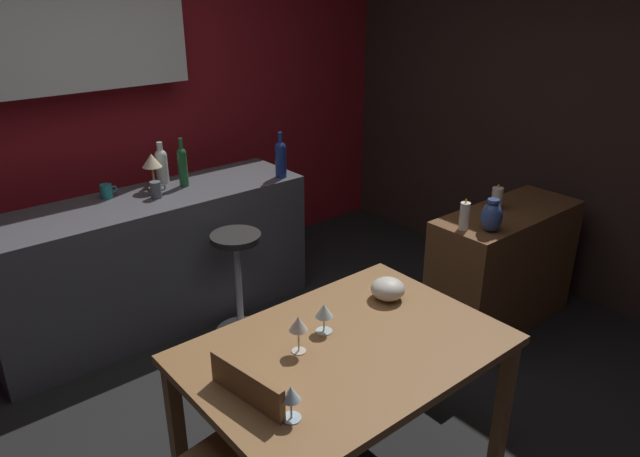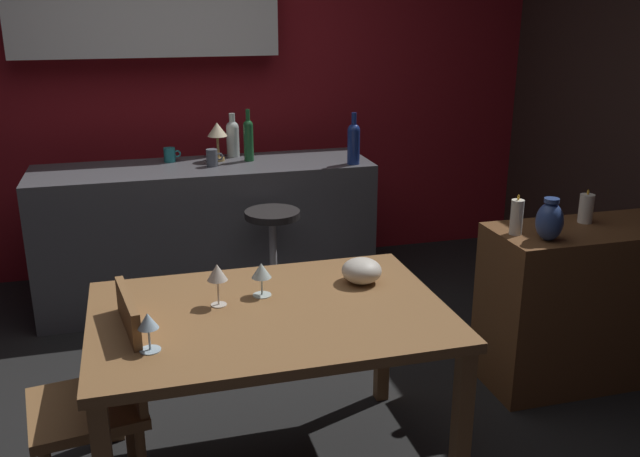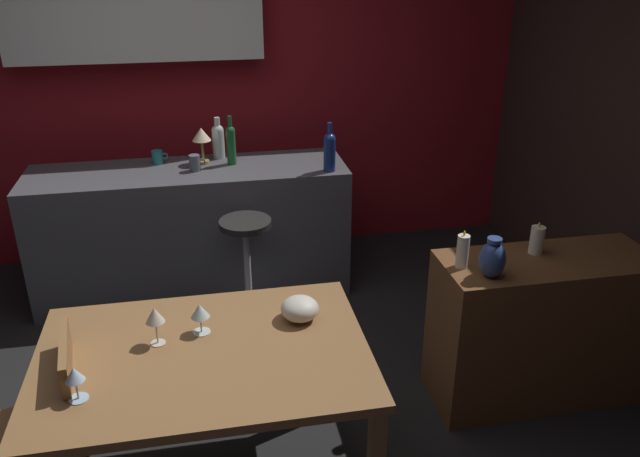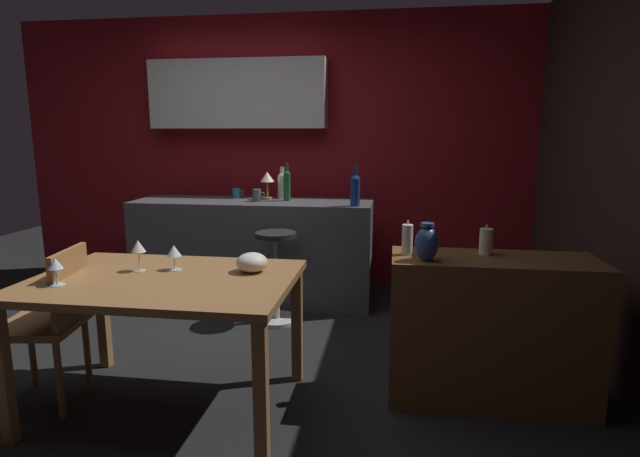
% 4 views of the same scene
% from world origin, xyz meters
% --- Properties ---
extents(ground_plane, '(9.00, 9.00, 0.00)m').
position_xyz_m(ground_plane, '(0.00, 0.00, 0.00)').
color(ground_plane, black).
extents(wall_kitchen_back, '(5.20, 0.33, 2.60)m').
position_xyz_m(wall_kitchen_back, '(-0.06, 2.08, 1.41)').
color(wall_kitchen_back, maroon).
rests_on(wall_kitchen_back, ground_plane).
extents(dining_table, '(1.36, 0.94, 0.74)m').
position_xyz_m(dining_table, '(0.01, -0.46, 0.66)').
color(dining_table, olive).
rests_on(dining_table, ground_plane).
extents(kitchen_counter, '(2.10, 0.60, 0.90)m').
position_xyz_m(kitchen_counter, '(-0.03, 1.40, 0.45)').
color(kitchen_counter, '#4C4C51').
rests_on(kitchen_counter, ground_plane).
extents(sideboard_cabinet, '(1.10, 0.44, 0.82)m').
position_xyz_m(sideboard_cabinet, '(1.75, -0.11, 0.41)').
color(sideboard_cabinet, brown).
rests_on(sideboard_cabinet, ground_plane).
extents(chair_near_window, '(0.45, 0.45, 0.88)m').
position_xyz_m(chair_near_window, '(-0.62, -0.50, 0.49)').
color(chair_near_window, olive).
rests_on(chair_near_window, ground_plane).
extents(bar_stool, '(0.34, 0.34, 0.73)m').
position_xyz_m(bar_stool, '(0.30, 0.88, 0.39)').
color(bar_stool, '#262323').
rests_on(bar_stool, ground_plane).
extents(wine_glass_left, '(0.07, 0.07, 0.14)m').
position_xyz_m(wine_glass_left, '(-0.44, -0.67, 0.84)').
color(wine_glass_left, silver).
rests_on(wine_glass_left, dining_table).
extents(wine_glass_right, '(0.08, 0.08, 0.14)m').
position_xyz_m(wine_glass_right, '(0.01, -0.32, 0.84)').
color(wine_glass_right, silver).
rests_on(wine_glass_right, dining_table).
extents(wine_glass_center, '(0.08, 0.08, 0.17)m').
position_xyz_m(wine_glass_center, '(-0.17, -0.37, 0.87)').
color(wine_glass_center, silver).
rests_on(wine_glass_center, dining_table).
extents(fruit_bowl, '(0.17, 0.17, 0.11)m').
position_xyz_m(fruit_bowl, '(0.44, -0.29, 0.79)').
color(fruit_bowl, beige).
rests_on(fruit_bowl, dining_table).
extents(wine_bottle_clear, '(0.08, 0.08, 0.28)m').
position_xyz_m(wine_bottle_clear, '(0.19, 1.62, 1.03)').
color(wine_bottle_clear, silver).
rests_on(wine_bottle_clear, kitchen_counter).
extents(wine_bottle_cobalt, '(0.08, 0.08, 0.32)m').
position_xyz_m(wine_bottle_cobalt, '(0.89, 1.20, 1.04)').
color(wine_bottle_cobalt, navy).
rests_on(wine_bottle_cobalt, kitchen_counter).
extents(wine_bottle_green, '(0.06, 0.06, 0.33)m').
position_xyz_m(wine_bottle_green, '(0.27, 1.46, 1.05)').
color(wine_bottle_green, '#1E592D').
rests_on(wine_bottle_green, kitchen_counter).
extents(cup_teal, '(0.11, 0.07, 0.09)m').
position_xyz_m(cup_teal, '(-0.22, 1.56, 0.95)').
color(cup_teal, teal).
rests_on(cup_teal, kitchen_counter).
extents(cup_slate, '(0.11, 0.07, 0.11)m').
position_xyz_m(cup_slate, '(0.02, 1.37, 0.95)').
color(cup_slate, '#515660').
rests_on(cup_slate, kitchen_counter).
extents(counter_lamp, '(0.13, 0.13, 0.25)m').
position_xyz_m(counter_lamp, '(0.08, 1.51, 1.08)').
color(counter_lamp, '#A58447').
rests_on(counter_lamp, kitchen_counter).
extents(pillar_candle_tall, '(0.07, 0.07, 0.17)m').
position_xyz_m(pillar_candle_tall, '(1.71, -0.03, 0.89)').
color(pillar_candle_tall, white).
rests_on(pillar_candle_tall, sideboard_cabinet).
extents(pillar_candle_short, '(0.06, 0.06, 0.19)m').
position_xyz_m(pillar_candle_short, '(1.28, -0.10, 0.90)').
color(pillar_candle_short, white).
rests_on(pillar_candle_short, sideboard_cabinet).
extents(vase_ceramic_blue, '(0.13, 0.13, 0.20)m').
position_xyz_m(vase_ceramic_blue, '(1.38, -0.22, 0.91)').
color(vase_ceramic_blue, '#334C8C').
rests_on(vase_ceramic_blue, sideboard_cabinet).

